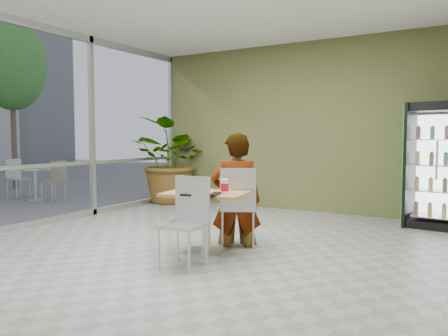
# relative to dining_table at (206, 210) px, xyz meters

# --- Properties ---
(ground) EXTENTS (7.00, 7.00, 0.00)m
(ground) POSITION_rel_dining_table_xyz_m (-0.24, 0.09, -0.54)
(ground) COLOR gray
(ground) RESTS_ON ground
(room_envelope) EXTENTS (6.00, 7.00, 3.20)m
(room_envelope) POSITION_rel_dining_table_xyz_m (-0.24, 0.09, 1.06)
(room_envelope) COLOR beige
(room_envelope) RESTS_ON ground
(storefront_frame) EXTENTS (0.10, 7.00, 3.20)m
(storefront_frame) POSITION_rel_dining_table_xyz_m (-3.24, 0.09, 1.06)
(storefront_frame) COLOR #B7BABD
(storefront_frame) RESTS_ON ground
(dining_table) EXTENTS (1.06, 0.82, 0.75)m
(dining_table) POSITION_rel_dining_table_xyz_m (0.00, 0.00, 0.00)
(dining_table) COLOR #AA8949
(dining_table) RESTS_ON ground
(chair_far) EXTENTS (0.61, 0.62, 1.02)m
(chair_far) POSITION_rel_dining_table_xyz_m (0.16, 0.52, 0.06)
(chair_far) COLOR #B7BABD
(chair_far) RESTS_ON ground
(chair_near) EXTENTS (0.46, 0.47, 0.98)m
(chair_near) POSITION_rel_dining_table_xyz_m (0.08, -0.48, 0.04)
(chair_near) COLOR #B7BABD
(chair_near) RESTS_ON ground
(seated_woman) EXTENTS (0.77, 0.68, 1.76)m
(seated_woman) POSITION_rel_dining_table_xyz_m (0.11, 0.56, 0.05)
(seated_woman) COLOR black
(seated_woman) RESTS_ON ground
(pizza_plate) EXTENTS (0.36, 0.34, 0.03)m
(pizza_plate) POSITION_rel_dining_table_xyz_m (-0.07, 0.04, 0.23)
(pizza_plate) COLOR silver
(pizza_plate) RESTS_ON dining_table
(soda_cup) EXTENTS (0.10, 0.10, 0.17)m
(soda_cup) POSITION_rel_dining_table_xyz_m (0.26, 0.01, 0.30)
(soda_cup) COLOR silver
(soda_cup) RESTS_ON dining_table
(napkin_stack) EXTENTS (0.17, 0.17, 0.02)m
(napkin_stack) POSITION_rel_dining_table_xyz_m (-0.24, -0.13, 0.22)
(napkin_stack) COLOR silver
(napkin_stack) RESTS_ON dining_table
(cafeteria_tray) EXTENTS (0.47, 0.40, 0.02)m
(cafeteria_tray) POSITION_rel_dining_table_xyz_m (0.09, -0.24, 0.23)
(cafeteria_tray) COLOR black
(cafeteria_tray) RESTS_ON dining_table
(beverage_fridge) EXTENTS (0.95, 0.77, 1.94)m
(beverage_fridge) POSITION_rel_dining_table_xyz_m (2.26, 3.14, 0.43)
(beverage_fridge) COLOR black
(beverage_fridge) RESTS_ON ground
(potted_plant) EXTENTS (2.00, 1.86, 1.82)m
(potted_plant) POSITION_rel_dining_table_xyz_m (-2.85, 3.12, 0.38)
(potted_plant) COLOR #296528
(potted_plant) RESTS_ON ground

